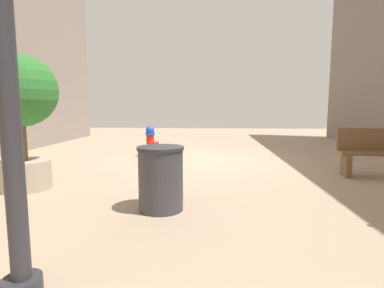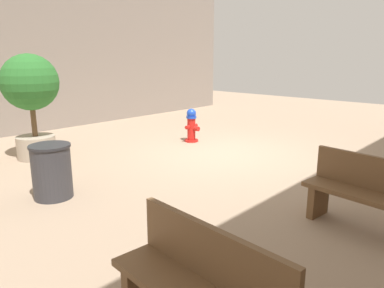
% 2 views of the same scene
% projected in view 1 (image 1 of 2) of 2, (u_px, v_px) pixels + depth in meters
% --- Properties ---
extents(ground_plane, '(23.40, 23.40, 0.00)m').
position_uv_depth(ground_plane, '(201.00, 160.00, 7.87)').
color(ground_plane, tan).
extents(fire_hydrant, '(0.42, 0.44, 0.86)m').
position_uv_depth(fire_hydrant, '(150.00, 141.00, 8.32)').
color(fire_hydrant, red).
rests_on(fire_hydrant, ground_plane).
extents(bench_near, '(1.52, 0.61, 0.95)m').
position_uv_depth(bench_near, '(378.00, 152.00, 5.90)').
color(bench_near, brown).
rests_on(bench_near, ground_plane).
extents(planter_tree, '(1.18, 1.18, 2.22)m').
position_uv_depth(planter_tree, '(21.00, 105.00, 4.90)').
color(planter_tree, tan).
rests_on(planter_tree, ground_plane).
extents(trash_bin, '(0.62, 0.62, 0.86)m').
position_uv_depth(trash_bin, '(161.00, 178.00, 4.00)').
color(trash_bin, '#38383D').
rests_on(trash_bin, ground_plane).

